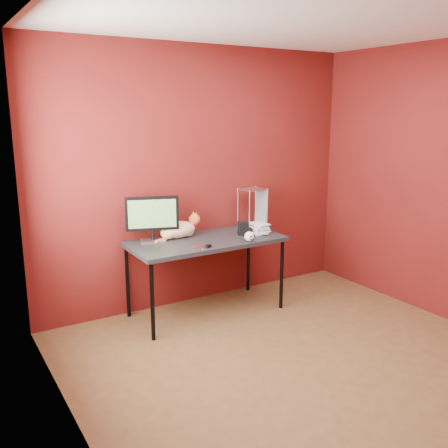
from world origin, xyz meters
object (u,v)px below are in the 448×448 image
monitor (152,217)px  cat (179,229)px  desk (206,244)px  speaker (243,229)px  skull_mug (250,236)px  book_stack (251,181)px

monitor → cat: 0.32m
desk → speaker: size_ratio=11.29×
skull_mug → book_stack: book_stack is taller
speaker → skull_mug: bearing=-94.5°
skull_mug → speaker: (0.09, 0.25, 0.01)m
monitor → book_stack: size_ratio=0.45×
monitor → speaker: 0.92m
desk → skull_mug: skull_mug is taller
desk → book_stack: size_ratio=1.41×
monitor → speaker: bearing=4.4°
skull_mug → monitor: bearing=139.5°
speaker → book_stack: bearing=14.9°
monitor → cat: size_ratio=0.93×
cat → speaker: 0.64m
cat → book_stack: book_stack is taller
monitor → cat: bearing=18.9°
desk → book_stack: bearing=-4.7°
monitor → skull_mug: bearing=-12.4°
monitor → skull_mug: 0.94m
speaker → desk: bearing=-170.0°
book_stack → cat: bearing=161.9°
monitor → book_stack: (0.97, -0.23, 0.29)m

